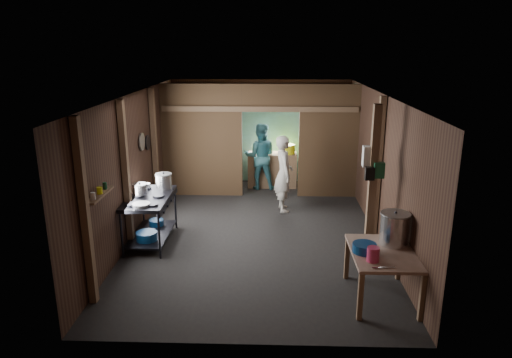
{
  "coord_description": "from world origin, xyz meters",
  "views": [
    {
      "loc": [
        0.27,
        -8.28,
        3.47
      ],
      "look_at": [
        0.0,
        -0.2,
        1.1
      ],
      "focal_mm": 32.68,
      "sensor_mm": 36.0,
      "label": 1
    }
  ],
  "objects_px": {
    "gas_range": "(150,219)",
    "cook": "(284,174)",
    "stove_pot_large": "(164,182)",
    "stock_pot": "(394,229)",
    "yellow_tub": "(287,149)",
    "pink_bucket": "(373,254)",
    "prep_table": "(382,275)"
  },
  "relations": [
    {
      "from": "prep_table",
      "to": "stove_pot_large",
      "type": "bearing_deg",
      "value": 147.32
    },
    {
      "from": "stove_pot_large",
      "to": "cook",
      "type": "bearing_deg",
      "value": 29.9
    },
    {
      "from": "stove_pot_large",
      "to": "stock_pot",
      "type": "height_order",
      "value": "stock_pot"
    },
    {
      "from": "stove_pot_large",
      "to": "pink_bucket",
      "type": "xyz_separation_m",
      "value": [
        3.33,
        -2.58,
        -0.19
      ]
    },
    {
      "from": "gas_range",
      "to": "yellow_tub",
      "type": "height_order",
      "value": "yellow_tub"
    },
    {
      "from": "cook",
      "to": "pink_bucket",
      "type": "bearing_deg",
      "value": -173.97
    },
    {
      "from": "prep_table",
      "to": "stove_pot_large",
      "type": "xyz_separation_m",
      "value": [
        -3.54,
        2.27,
        0.64
      ]
    },
    {
      "from": "gas_range",
      "to": "stock_pot",
      "type": "bearing_deg",
      "value": -21.63
    },
    {
      "from": "stock_pot",
      "to": "cook",
      "type": "xyz_separation_m",
      "value": [
        -1.48,
        3.31,
        -0.12
      ]
    },
    {
      "from": "cook",
      "to": "gas_range",
      "type": "bearing_deg",
      "value": 116.5
    },
    {
      "from": "pink_bucket",
      "to": "stove_pot_large",
      "type": "bearing_deg",
      "value": 142.26
    },
    {
      "from": "cook",
      "to": "yellow_tub",
      "type": "bearing_deg",
      "value": -13.41
    },
    {
      "from": "stove_pot_large",
      "to": "pink_bucket",
      "type": "height_order",
      "value": "stove_pot_large"
    },
    {
      "from": "gas_range",
      "to": "stock_pot",
      "type": "xyz_separation_m",
      "value": [
        3.9,
        -1.55,
        0.5
      ]
    },
    {
      "from": "stock_pot",
      "to": "cook",
      "type": "relative_size",
      "value": 0.3
    },
    {
      "from": "stock_pot",
      "to": "pink_bucket",
      "type": "relative_size",
      "value": 2.5
    },
    {
      "from": "pink_bucket",
      "to": "cook",
      "type": "bearing_deg",
      "value": 105.59
    },
    {
      "from": "pink_bucket",
      "to": "gas_range",
      "type": "bearing_deg",
      "value": 148.93
    },
    {
      "from": "prep_table",
      "to": "gas_range",
      "type": "bearing_deg",
      "value": 154.08
    },
    {
      "from": "prep_table",
      "to": "stock_pot",
      "type": "xyz_separation_m",
      "value": [
        0.19,
        0.26,
        0.58
      ]
    },
    {
      "from": "stove_pot_large",
      "to": "stock_pot",
      "type": "bearing_deg",
      "value": -28.37
    },
    {
      "from": "prep_table",
      "to": "yellow_tub",
      "type": "height_order",
      "value": "yellow_tub"
    },
    {
      "from": "prep_table",
      "to": "yellow_tub",
      "type": "relative_size",
      "value": 3.02
    },
    {
      "from": "prep_table",
      "to": "stock_pot",
      "type": "height_order",
      "value": "stock_pot"
    },
    {
      "from": "stove_pot_large",
      "to": "stock_pot",
      "type": "relative_size",
      "value": 0.64
    },
    {
      "from": "pink_bucket",
      "to": "yellow_tub",
      "type": "relative_size",
      "value": 0.49
    },
    {
      "from": "gas_range",
      "to": "cook",
      "type": "height_order",
      "value": "cook"
    },
    {
      "from": "stock_pot",
      "to": "prep_table",
      "type": "bearing_deg",
      "value": -127.05
    },
    {
      "from": "stock_pot",
      "to": "cook",
      "type": "distance_m",
      "value": 3.63
    },
    {
      "from": "stove_pot_large",
      "to": "cook",
      "type": "relative_size",
      "value": 0.19
    },
    {
      "from": "prep_table",
      "to": "pink_bucket",
      "type": "xyz_separation_m",
      "value": [
        -0.21,
        -0.3,
        0.45
      ]
    },
    {
      "from": "prep_table",
      "to": "cook",
      "type": "distance_m",
      "value": 3.82
    }
  ]
}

